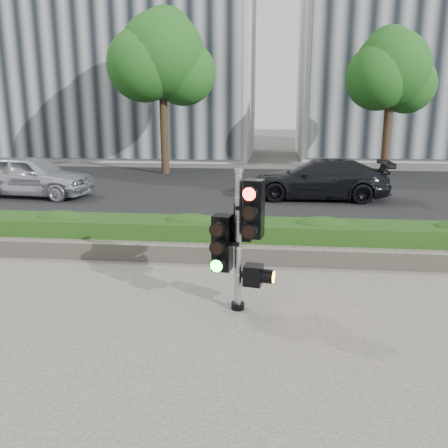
% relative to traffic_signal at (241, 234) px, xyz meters
% --- Properties ---
extents(ground, '(120.00, 120.00, 0.00)m').
position_rel_traffic_signal_xyz_m(ground, '(-0.07, 0.25, -1.20)').
color(ground, '#51514C').
rests_on(ground, ground).
extents(sidewalk, '(16.00, 11.00, 0.03)m').
position_rel_traffic_signal_xyz_m(sidewalk, '(-0.07, -2.25, -1.19)').
color(sidewalk, '#9E9389').
rests_on(sidewalk, ground).
extents(road, '(60.00, 13.00, 0.02)m').
position_rel_traffic_signal_xyz_m(road, '(-0.07, 10.25, -1.19)').
color(road, black).
rests_on(road, ground).
extents(curb, '(60.00, 0.25, 0.12)m').
position_rel_traffic_signal_xyz_m(curb, '(-0.07, 3.40, -1.14)').
color(curb, gray).
rests_on(curb, ground).
extents(stone_wall, '(12.00, 0.32, 0.34)m').
position_rel_traffic_signal_xyz_m(stone_wall, '(-0.07, 2.15, -1.00)').
color(stone_wall, gray).
rests_on(stone_wall, sidewalk).
extents(hedge, '(12.00, 1.00, 0.68)m').
position_rel_traffic_signal_xyz_m(hedge, '(-0.07, 2.80, -0.83)').
color(hedge, '#3E7122').
rests_on(hedge, sidewalk).
extents(building_left, '(16.00, 9.00, 15.00)m').
position_rel_traffic_signal_xyz_m(building_left, '(-9.07, 23.25, 6.30)').
color(building_left, '#B7B7B2').
rests_on(building_left, ground).
extents(tree_left, '(4.61, 4.03, 7.34)m').
position_rel_traffic_signal_xyz_m(tree_left, '(-4.58, 14.80, 3.84)').
color(tree_left, black).
rests_on(tree_left, ground).
extents(tree_right, '(4.10, 3.58, 6.53)m').
position_rel_traffic_signal_xyz_m(tree_right, '(5.42, 15.80, 3.28)').
color(tree_right, black).
rests_on(tree_right, ground).
extents(traffic_signal, '(0.76, 0.60, 2.12)m').
position_rel_traffic_signal_xyz_m(traffic_signal, '(0.00, 0.00, 0.00)').
color(traffic_signal, black).
rests_on(traffic_signal, sidewalk).
extents(car_silver, '(4.28, 2.10, 1.41)m').
position_rel_traffic_signal_xyz_m(car_silver, '(-7.71, 8.52, -0.48)').
color(car_silver, silver).
rests_on(car_silver, road).
extents(car_dark, '(4.54, 1.88, 1.31)m').
position_rel_traffic_signal_xyz_m(car_dark, '(1.92, 9.12, -0.52)').
color(car_dark, black).
rests_on(car_dark, road).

